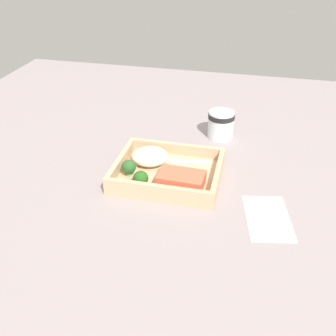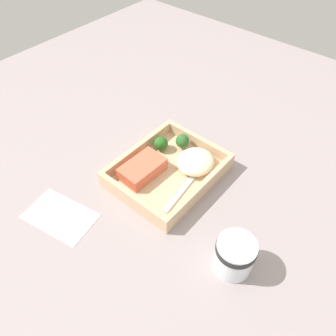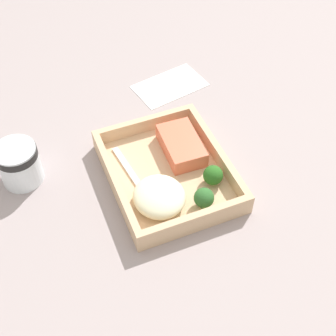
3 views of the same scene
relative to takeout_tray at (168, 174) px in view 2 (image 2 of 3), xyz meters
The scene contains 10 objects.
ground_plane 1.60cm from the takeout_tray, ahead, with size 160.00×160.00×2.00cm, color gray.
takeout_tray is the anchor object (origin of this frame).
tray_rim 2.09cm from the takeout_tray, ahead, with size 24.99×20.43×2.97cm.
salmon_fillet 6.32cm from the takeout_tray, 133.48° to the left, with size 10.47×6.40×3.16cm, color #E16949.
mashed_potatoes 7.15cm from the takeout_tray, 34.63° to the right, with size 9.23×8.76×3.66cm, color beige.
broccoli_floret_1 8.42cm from the takeout_tray, 52.92° to the left, with size 3.50×3.50×3.74cm.
broccoli_floret_2 9.68cm from the takeout_tray, 17.53° to the left, with size 3.42×3.42×3.97cm.
fork 5.92cm from the takeout_tray, 93.17° to the right, with size 15.88×3.56×0.44cm.
paper_cup 26.18cm from the takeout_tray, 111.92° to the right, with size 7.45×7.45×7.65cm.
receipt_slip 25.88cm from the takeout_tray, 157.01° to the left, with size 9.00×14.89×0.24cm, color white.
Camera 2 is at (-39.58, -33.54, 58.35)cm, focal length 35.00 mm.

